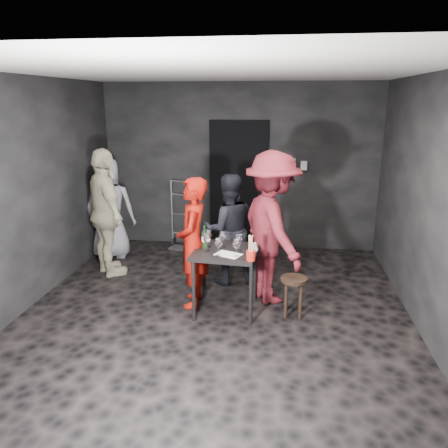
# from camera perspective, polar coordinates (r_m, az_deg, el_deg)

# --- Properties ---
(floor) EXTENTS (4.50, 5.00, 0.02)m
(floor) POSITION_cam_1_polar(r_m,az_deg,el_deg) (5.29, -1.05, -11.30)
(floor) COLOR black
(floor) RESTS_ON ground
(ceiling) EXTENTS (4.50, 5.00, 0.02)m
(ceiling) POSITION_cam_1_polar(r_m,az_deg,el_deg) (4.71, -1.23, 19.36)
(ceiling) COLOR silver
(ceiling) RESTS_ON ground
(wall_back) EXTENTS (4.50, 0.04, 2.70)m
(wall_back) POSITION_cam_1_polar(r_m,az_deg,el_deg) (7.26, 1.98, 7.46)
(wall_back) COLOR black
(wall_back) RESTS_ON ground
(wall_front) EXTENTS (4.50, 0.04, 2.70)m
(wall_front) POSITION_cam_1_polar(r_m,az_deg,el_deg) (2.51, -10.25, -9.59)
(wall_front) COLOR black
(wall_front) RESTS_ON ground
(wall_left) EXTENTS (0.04, 5.00, 2.70)m
(wall_left) POSITION_cam_1_polar(r_m,az_deg,el_deg) (5.62, -24.46, 3.54)
(wall_left) COLOR black
(wall_left) RESTS_ON ground
(wall_right) EXTENTS (0.04, 5.00, 2.70)m
(wall_right) POSITION_cam_1_polar(r_m,az_deg,el_deg) (5.00, 25.29, 2.04)
(wall_right) COLOR black
(wall_right) RESTS_ON ground
(doorway) EXTENTS (0.95, 0.10, 2.10)m
(doorway) POSITION_cam_1_polar(r_m,az_deg,el_deg) (7.25, 1.91, 5.05)
(doorway) COLOR black
(doorway) RESTS_ON ground
(wallbox_upper) EXTENTS (0.12, 0.06, 0.12)m
(wallbox_upper) POSITION_cam_1_polar(r_m,az_deg,el_deg) (7.16, 8.79, 7.97)
(wallbox_upper) COLOR #B7B7B2
(wallbox_upper) RESTS_ON wall_back
(wallbox_lower) EXTENTS (0.10, 0.06, 0.14)m
(wallbox_lower) POSITION_cam_1_polar(r_m,az_deg,el_deg) (7.17, 10.39, 7.51)
(wallbox_lower) COLOR #B7B7B2
(wallbox_lower) RESTS_ON wall_back
(hand_truck) EXTENTS (0.38, 0.33, 1.15)m
(hand_truck) POSITION_cam_1_polar(r_m,az_deg,el_deg) (7.39, -5.49, -1.51)
(hand_truck) COLOR #B2B2B7
(hand_truck) RESTS_ON floor
(tasting_table) EXTENTS (0.72, 0.72, 0.75)m
(tasting_table) POSITION_cam_1_polar(r_m,az_deg,el_deg) (5.06, 0.24, -4.49)
(tasting_table) COLOR black
(tasting_table) RESTS_ON floor
(stool) EXTENTS (0.30, 0.30, 0.47)m
(stool) POSITION_cam_1_polar(r_m,az_deg,el_deg) (5.10, 9.09, -8.08)
(stool) COLOR black
(stool) RESTS_ON floor
(server_red) EXTENTS (0.45, 0.63, 1.63)m
(server_red) POSITION_cam_1_polar(r_m,az_deg,el_deg) (5.19, -4.13, -2.10)
(server_red) COLOR #9D0F07
(server_red) RESTS_ON floor
(woman_black) EXTENTS (0.82, 0.61, 1.49)m
(woman_black) POSITION_cam_1_polar(r_m,az_deg,el_deg) (5.83, 0.57, -0.73)
(woman_black) COLOR black
(woman_black) RESTS_ON floor
(man_maroon) EXTENTS (1.31, 1.63, 2.30)m
(man_maroon) POSITION_cam_1_polar(r_m,az_deg,el_deg) (5.23, 6.35, 1.77)
(man_maroon) COLOR maroon
(man_maroon) RESTS_ON floor
(bystander_cream) EXTENTS (1.29, 1.35, 2.15)m
(bystander_cream) POSITION_cam_1_polar(r_m,az_deg,el_deg) (6.23, -15.28, 2.92)
(bystander_cream) COLOR #C3BA97
(bystander_cream) RESTS_ON floor
(bystander_grey) EXTENTS (0.87, 0.58, 1.65)m
(bystander_grey) POSITION_cam_1_polar(r_m,az_deg,el_deg) (7.00, -14.76, 2.26)
(bystander_grey) COLOR gray
(bystander_grey) RESTS_ON floor
(tasting_mat) EXTENTS (0.33, 0.28, 0.00)m
(tasting_mat) POSITION_cam_1_polar(r_m,az_deg,el_deg) (4.89, 0.56, -4.00)
(tasting_mat) COLOR white
(tasting_mat) RESTS_ON tasting_table
(wine_glass_a) EXTENTS (0.09, 0.09, 0.22)m
(wine_glass_a) POSITION_cam_1_polar(r_m,az_deg,el_deg) (4.97, -2.25, -2.34)
(wine_glass_a) COLOR white
(wine_glass_a) RESTS_ON tasting_table
(wine_glass_b) EXTENTS (0.09, 0.09, 0.22)m
(wine_glass_b) POSITION_cam_1_polar(r_m,az_deg,el_deg) (5.12, -2.07, -1.80)
(wine_glass_b) COLOR white
(wine_glass_b) RESTS_ON tasting_table
(wine_glass_c) EXTENTS (0.10, 0.10, 0.20)m
(wine_glass_c) POSITION_cam_1_polar(r_m,az_deg,el_deg) (5.09, -0.22, -2.01)
(wine_glass_c) COLOR white
(wine_glass_c) RESTS_ON tasting_table
(wine_glass_d) EXTENTS (0.09, 0.09, 0.22)m
(wine_glass_d) POSITION_cam_1_polar(r_m,az_deg,el_deg) (4.83, -0.73, -2.90)
(wine_glass_d) COLOR white
(wine_glass_d) RESTS_ON tasting_table
(wine_glass_e) EXTENTS (0.08, 0.08, 0.21)m
(wine_glass_e) POSITION_cam_1_polar(r_m,az_deg,el_deg) (4.81, 1.63, -3.03)
(wine_glass_e) COLOR white
(wine_glass_e) RESTS_ON tasting_table
(wine_glass_f) EXTENTS (0.09, 0.09, 0.21)m
(wine_glass_f) POSITION_cam_1_polar(r_m,az_deg,el_deg) (4.99, 1.97, -2.36)
(wine_glass_f) COLOR white
(wine_glass_f) RESTS_ON tasting_table
(wine_bottle) EXTENTS (0.07, 0.07, 0.27)m
(wine_bottle) POSITION_cam_1_polar(r_m,az_deg,el_deg) (5.09, -2.55, -1.97)
(wine_bottle) COLOR black
(wine_bottle) RESTS_ON tasting_table
(breadstick_cup) EXTENTS (0.10, 0.10, 0.30)m
(breadstick_cup) POSITION_cam_1_polar(r_m,az_deg,el_deg) (4.69, 3.54, -3.18)
(breadstick_cup) COLOR red
(breadstick_cup) RESTS_ON tasting_table
(reserved_card) EXTENTS (0.12, 0.15, 0.10)m
(reserved_card) POSITION_cam_1_polar(r_m,az_deg,el_deg) (4.97, 3.60, -3.09)
(reserved_card) COLOR white
(reserved_card) RESTS_ON tasting_table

